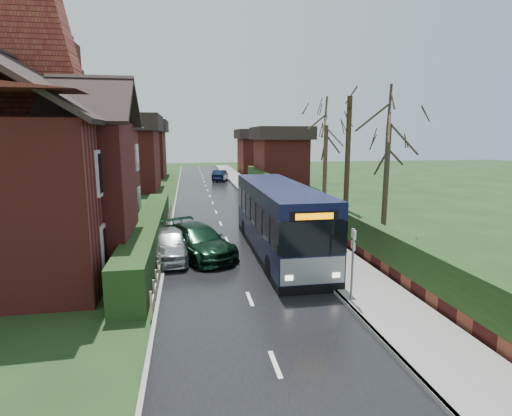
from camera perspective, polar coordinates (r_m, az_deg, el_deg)
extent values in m
plane|color=#2C451D|center=(15.73, -2.03, -10.10)|extent=(140.00, 140.00, 0.00)
cube|color=black|center=(25.29, -5.08, -2.27)|extent=(6.00, 100.00, 0.02)
cube|color=slate|center=(25.96, 4.31, -1.80)|extent=(2.50, 100.00, 0.14)
cube|color=gray|center=(25.70, 1.71, -1.90)|extent=(0.12, 100.00, 0.14)
cube|color=gray|center=(25.23, -12.01, -2.40)|extent=(0.12, 100.00, 0.10)
cube|color=black|center=(20.26, -15.01, -3.44)|extent=(1.20, 16.00, 1.60)
cube|color=maroon|center=(26.33, 7.59, -1.18)|extent=(0.30, 50.00, 0.60)
cube|color=black|center=(26.16, 7.64, 0.75)|extent=(0.60, 50.00, 1.20)
cube|color=maroon|center=(21.00, -29.29, 2.17)|extent=(8.00, 14.00, 6.00)
cube|color=maroon|center=(17.17, -21.55, 1.26)|extent=(2.50, 4.00, 6.00)
cube|color=brown|center=(24.67, -25.11, 18.01)|extent=(0.90, 1.40, 2.20)
cube|color=silver|center=(15.42, -20.69, -4.96)|extent=(0.08, 1.20, 1.60)
cube|color=black|center=(15.41, -20.58, -4.96)|extent=(0.03, 0.95, 1.35)
cube|color=silver|center=(14.98, -21.32, 4.69)|extent=(0.08, 1.20, 1.60)
cube|color=black|center=(14.97, -21.20, 4.70)|extent=(0.03, 0.95, 1.35)
cube|color=silver|center=(19.25, -18.49, -1.89)|extent=(0.08, 1.20, 1.60)
cube|color=black|center=(19.25, -18.40, -1.89)|extent=(0.03, 0.95, 1.35)
cube|color=silver|center=(18.91, -18.94, 5.84)|extent=(0.08, 1.20, 1.60)
cube|color=black|center=(18.90, -18.85, 5.85)|extent=(0.03, 0.95, 1.35)
cube|color=silver|center=(23.14, -17.03, 0.16)|extent=(0.08, 1.20, 1.60)
cube|color=black|center=(23.14, -16.96, 0.16)|extent=(0.03, 0.95, 1.35)
cube|color=silver|center=(22.86, -17.37, 6.59)|extent=(0.08, 1.20, 1.60)
cube|color=black|center=(22.85, -17.30, 6.59)|extent=(0.03, 0.95, 1.35)
cube|color=silver|center=(25.59, -16.35, 1.12)|extent=(0.08, 1.20, 1.60)
cube|color=black|center=(25.59, -16.28, 1.12)|extent=(0.03, 0.95, 1.35)
cube|color=silver|center=(25.33, -16.64, 6.94)|extent=(0.08, 1.20, 1.60)
cube|color=black|center=(25.33, -16.58, 6.94)|extent=(0.03, 0.95, 1.35)
cube|color=black|center=(19.00, 3.19, -3.72)|extent=(2.45, 10.64, 1.10)
cube|color=black|center=(18.76, 3.22, -0.37)|extent=(2.47, 10.64, 1.16)
cube|color=black|center=(18.62, 3.25, 2.35)|extent=(2.45, 10.64, 0.64)
cube|color=black|center=(19.19, 3.16, -5.81)|extent=(2.45, 10.64, 0.34)
cube|color=gray|center=(14.13, 8.06, -8.84)|extent=(2.32, 0.13, 0.97)
cube|color=black|center=(13.77, 8.22, -4.31)|extent=(2.18, 0.09, 1.26)
cube|color=black|center=(13.60, 8.31, -1.15)|extent=(1.69, 0.08, 0.34)
cube|color=#FF8C00|center=(13.56, 8.36, -1.19)|extent=(1.33, 0.04, 0.21)
cube|color=black|center=(14.35, 8.01, -11.34)|extent=(2.37, 0.15, 0.29)
cube|color=#FFF2CC|center=(13.92, 4.75, -9.93)|extent=(0.27, 0.05, 0.17)
cube|color=#FFF2CC|center=(14.42, 11.36, -9.37)|extent=(0.27, 0.05, 0.17)
cylinder|color=black|center=(15.70, 2.08, -8.35)|extent=(0.27, 0.93, 0.93)
cylinder|color=black|center=(16.27, 9.70, -7.82)|extent=(0.27, 0.93, 0.93)
cylinder|color=black|center=(22.16, -1.57, -2.82)|extent=(0.27, 0.93, 0.93)
cylinder|color=black|center=(22.57, 3.93, -2.60)|extent=(0.27, 0.93, 0.93)
imported|color=silver|center=(18.33, -12.10, -5.04)|extent=(1.82, 4.22, 1.42)
imported|color=black|center=(18.57, -8.35, -4.67)|extent=(3.95, 5.38, 1.45)
imported|color=black|center=(49.63, -5.14, 4.65)|extent=(2.39, 4.41, 1.38)
cylinder|color=slate|center=(13.38, 13.59, -8.25)|extent=(0.07, 0.07, 2.58)
cube|color=white|center=(13.08, 13.80, -3.66)|extent=(0.12, 0.39, 0.29)
cube|color=white|center=(13.17, 13.73, -5.21)|extent=(0.10, 0.35, 0.26)
cylinder|color=black|center=(20.25, 12.86, 4.91)|extent=(0.25, 0.25, 7.36)
cube|color=black|center=(20.22, 13.23, 13.84)|extent=(0.43, 0.91, 0.08)
cylinder|color=#362A1F|center=(22.83, 18.07, 3.57)|extent=(0.29, 0.29, 6.03)
cylinder|color=#3D2F24|center=(32.81, 9.84, 6.05)|extent=(0.34, 0.34, 6.33)
cylinder|color=#3C2F23|center=(30.66, -22.75, 6.05)|extent=(0.33, 0.33, 7.31)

